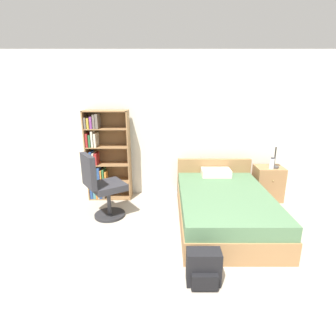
# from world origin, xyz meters

# --- Properties ---
(wall_back) EXTENTS (9.00, 0.06, 2.60)m
(wall_back) POSITION_xyz_m (0.00, 3.23, 1.30)
(wall_back) COLOR silver
(wall_back) RESTS_ON ground_plane
(bookshelf) EXTENTS (0.76, 0.31, 1.61)m
(bookshelf) POSITION_xyz_m (-1.54, 2.97, 0.78)
(bookshelf) COLOR olive
(bookshelf) RESTS_ON ground_plane
(bed) EXTENTS (1.33, 2.07, 0.74)m
(bed) POSITION_xyz_m (0.47, 2.05, 0.25)
(bed) COLOR olive
(bed) RESTS_ON ground_plane
(office_chair) EXTENTS (0.72, 0.70, 1.05)m
(office_chair) POSITION_xyz_m (-1.38, 2.15, 0.51)
(office_chair) COLOR #232326
(office_chair) RESTS_ON ground_plane
(nightstand) EXTENTS (0.48, 0.43, 0.62)m
(nightstand) POSITION_xyz_m (1.45, 2.88, 0.31)
(nightstand) COLOR olive
(nightstand) RESTS_ON ground_plane
(table_lamp) EXTENTS (0.24, 0.24, 0.56)m
(table_lamp) POSITION_xyz_m (1.51, 2.86, 1.06)
(table_lamp) COLOR #333333
(table_lamp) RESTS_ON nightstand
(water_bottle) EXTENTS (0.08, 0.08, 0.20)m
(water_bottle) POSITION_xyz_m (1.44, 2.78, 0.71)
(water_bottle) COLOR silver
(water_bottle) RESTS_ON nightstand
(backpack_black) EXTENTS (0.36, 0.25, 0.38)m
(backpack_black) POSITION_xyz_m (0.00, 0.69, 0.18)
(backpack_black) COLOR black
(backpack_black) RESTS_ON ground_plane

